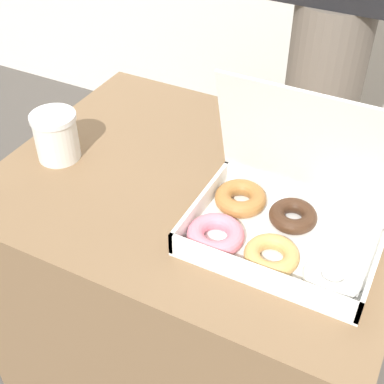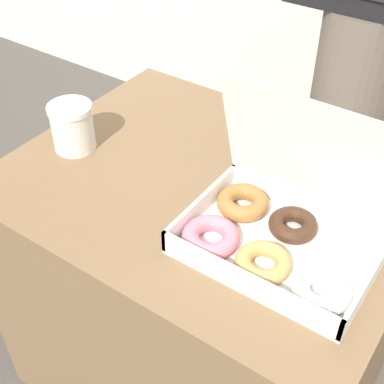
{
  "view_description": "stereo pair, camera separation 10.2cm",
  "coord_description": "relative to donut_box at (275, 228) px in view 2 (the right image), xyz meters",
  "views": [
    {
      "loc": [
        0.39,
        -0.81,
        1.44
      ],
      "look_at": [
        0.03,
        -0.12,
        0.79
      ],
      "focal_mm": 50.0,
      "sensor_mm": 36.0,
      "label": 1
    },
    {
      "loc": [
        0.48,
        -0.76,
        1.44
      ],
      "look_at": [
        0.03,
        -0.12,
        0.79
      ],
      "focal_mm": 50.0,
      "sensor_mm": 36.0,
      "label": 2
    }
  ],
  "objects": [
    {
      "name": "person_customer",
      "position": [
        -0.08,
        0.58,
        0.21
      ],
      "size": [
        0.37,
        0.2,
        1.79
      ],
      "color": "#665B51",
      "rests_on": "ground_plane"
    },
    {
      "name": "table",
      "position": [
        -0.2,
        0.09,
        -0.41
      ],
      "size": [
        0.88,
        0.68,
        0.72
      ],
      "color": "brown",
      "rests_on": "ground_plane"
    },
    {
      "name": "coffee_cup",
      "position": [
        -0.53,
        0.02,
        0.01
      ],
      "size": [
        0.1,
        0.1,
        0.11
      ],
      "color": "silver",
      "rests_on": "table"
    },
    {
      "name": "donut_box",
      "position": [
        0.0,
        0.0,
        0.0
      ],
      "size": [
        0.36,
        0.26,
        0.29
      ],
      "color": "white",
      "rests_on": "table"
    },
    {
      "name": "ground_plane",
      "position": [
        -0.2,
        0.09,
        -0.77
      ],
      "size": [
        14.0,
        14.0,
        0.0
      ],
      "primitive_type": "plane",
      "color": "#4C4742"
    }
  ]
}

